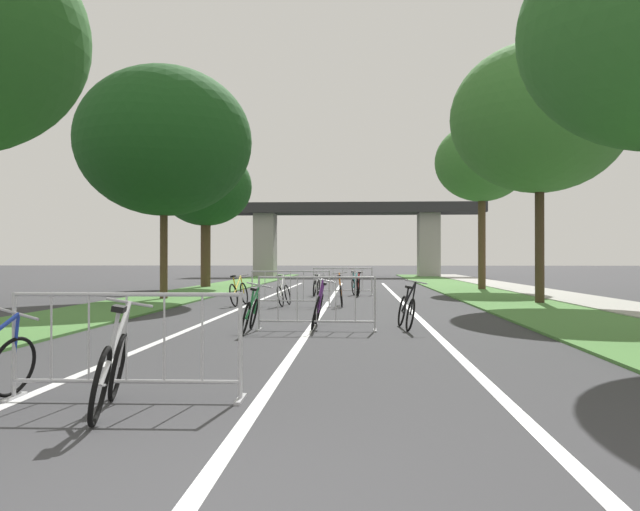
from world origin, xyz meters
TOP-DOWN VIEW (x-y plane):
  - grass_verge_left at (-5.77, 25.14)m, footprint 2.95×61.46m
  - grass_verge_right at (5.77, 25.14)m, footprint 2.95×61.46m
  - sidewalk_path_right at (8.37, 25.14)m, footprint 2.24×61.46m
  - lane_stripe_center at (0.00, 17.78)m, footprint 0.14×35.56m
  - lane_stripe_right_lane at (2.36, 17.78)m, footprint 0.14×35.56m
  - lane_stripe_left_lane at (-2.36, 17.78)m, footprint 0.14×35.56m
  - overpass_bridge at (0.00, 50.79)m, footprint 22.04×3.65m
  - tree_left_oak_near at (-5.67, 19.16)m, footprint 5.98×5.98m
  - tree_left_maple_mid at (-6.51, 29.01)m, footprint 4.51×4.51m
  - tree_right_cypress_far at (6.53, 17.64)m, footprint 5.44×5.44m
  - tree_right_pine_near at (6.51, 27.09)m, footprint 4.20×4.20m
  - crowd_barrier_nearest at (-1.32, 3.22)m, footprint 2.31×0.48m
  - crowd_barrier_second at (0.14, 9.62)m, footprint 2.31×0.49m
  - crowd_barrier_third at (-1.01, 16.02)m, footprint 2.31×0.46m
  - crowd_barrier_fourth at (0.36, 22.41)m, footprint 2.31×0.46m
  - bicycle_white_0 at (-1.26, 16.42)m, footprint 0.45×1.59m
  - bicycle_red_1 at (0.95, 21.95)m, footprint 0.47×1.66m
  - bicycle_yellow_2 at (-2.61, 16.46)m, footprint 0.52×1.77m
  - bicycle_purple_3 at (0.14, 10.21)m, footprint 0.53×1.73m
  - bicycle_teal_4 at (0.85, 22.89)m, footprint 0.48×1.70m
  - bicycle_green_5 at (-1.08, 9.24)m, footprint 0.51×1.68m
  - bicycle_orange_6 at (0.44, 16.37)m, footprint 0.48×1.63m
  - bicycle_black_8 at (1.90, 10.02)m, footprint 0.53×1.64m
  - bicycle_silver_9 at (-1.26, 2.66)m, footprint 0.51×1.66m
  - bicycle_white_10 at (-0.63, 22.01)m, footprint 0.44×1.58m

SIDE VIEW (x-z plane):
  - lane_stripe_center at x=0.00m, z-range 0.00..0.01m
  - lane_stripe_right_lane at x=2.36m, z-range 0.00..0.01m
  - lane_stripe_left_lane at x=-2.36m, z-range 0.00..0.01m
  - grass_verge_left at x=-5.77m, z-range 0.00..0.05m
  - grass_verge_right at x=5.77m, z-range 0.00..0.05m
  - sidewalk_path_right at x=8.37m, z-range 0.00..0.08m
  - bicycle_white_10 at x=-0.63m, z-range -0.07..0.75m
  - bicycle_green_5 at x=-1.08m, z-range -0.11..0.82m
  - bicycle_teal_4 at x=0.85m, z-range -0.11..0.82m
  - bicycle_white_0 at x=-1.26m, z-range -0.11..0.84m
  - bicycle_black_8 at x=1.90m, z-range -0.13..0.87m
  - bicycle_red_1 at x=0.95m, z-range -0.10..0.84m
  - bicycle_orange_6 at x=0.44m, z-range -0.13..0.87m
  - bicycle_yellow_2 at x=-2.61m, z-range -0.09..0.84m
  - bicycle_silver_9 at x=-1.26m, z-range -0.13..0.88m
  - bicycle_purple_3 at x=0.14m, z-range -0.14..0.90m
  - crowd_barrier_nearest at x=-1.32m, z-range -0.01..1.04m
  - crowd_barrier_second at x=0.14m, z-range -0.01..1.04m
  - crowd_barrier_third at x=-1.01m, z-range -0.01..1.04m
  - crowd_barrier_fourth at x=0.36m, z-range -0.01..1.04m
  - overpass_bridge at x=0.00m, z-range 1.41..7.32m
  - tree_left_maple_mid at x=-6.51m, z-range 1.49..8.35m
  - tree_left_oak_near at x=-5.67m, z-range 1.43..9.38m
  - tree_right_cypress_far at x=6.53m, z-range 1.71..9.77m
  - tree_right_pine_near at x=6.51m, z-range 1.97..9.53m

